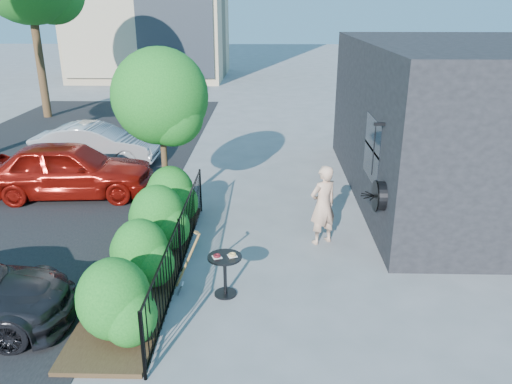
{
  "coord_description": "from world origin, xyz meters",
  "views": [
    {
      "loc": [
        0.16,
        -8.48,
        4.84
      ],
      "look_at": [
        -0.08,
        1.19,
        1.2
      ],
      "focal_mm": 35.0,
      "sensor_mm": 36.0,
      "label": 1
    }
  ],
  "objects_px": {
    "car_silver": "(96,144)",
    "patio_tree": "(163,103)",
    "cafe_table": "(225,268)",
    "car_red": "(69,169)",
    "woman": "(323,205)",
    "shovel": "(186,266)"
  },
  "relations": [
    {
      "from": "patio_tree",
      "to": "cafe_table",
      "type": "height_order",
      "value": "patio_tree"
    },
    {
      "from": "shovel",
      "to": "car_red",
      "type": "relative_size",
      "value": 0.29
    },
    {
      "from": "cafe_table",
      "to": "car_red",
      "type": "height_order",
      "value": "car_red"
    },
    {
      "from": "patio_tree",
      "to": "woman",
      "type": "height_order",
      "value": "patio_tree"
    },
    {
      "from": "patio_tree",
      "to": "shovel",
      "type": "distance_m",
      "value": 4.3
    },
    {
      "from": "car_red",
      "to": "woman",
      "type": "bearing_deg",
      "value": -116.61
    },
    {
      "from": "patio_tree",
      "to": "shovel",
      "type": "xyz_separation_m",
      "value": [
        0.98,
        -3.56,
        -2.21
      ]
    },
    {
      "from": "shovel",
      "to": "car_red",
      "type": "height_order",
      "value": "car_red"
    },
    {
      "from": "shovel",
      "to": "car_silver",
      "type": "xyz_separation_m",
      "value": [
        -4.13,
        7.72,
        0.09
      ]
    },
    {
      "from": "woman",
      "to": "shovel",
      "type": "relative_size",
      "value": 1.39
    },
    {
      "from": "patio_tree",
      "to": "car_red",
      "type": "height_order",
      "value": "patio_tree"
    },
    {
      "from": "shovel",
      "to": "car_silver",
      "type": "distance_m",
      "value": 8.75
    },
    {
      "from": "woman",
      "to": "patio_tree",
      "type": "bearing_deg",
      "value": -52.33
    },
    {
      "from": "car_silver",
      "to": "patio_tree",
      "type": "bearing_deg",
      "value": -142.36
    },
    {
      "from": "cafe_table",
      "to": "shovel",
      "type": "bearing_deg",
      "value": 178.63
    },
    {
      "from": "patio_tree",
      "to": "car_red",
      "type": "bearing_deg",
      "value": 156.72
    },
    {
      "from": "cafe_table",
      "to": "shovel",
      "type": "height_order",
      "value": "shovel"
    },
    {
      "from": "patio_tree",
      "to": "woman",
      "type": "distance_m",
      "value": 4.29
    },
    {
      "from": "cafe_table",
      "to": "woman",
      "type": "xyz_separation_m",
      "value": [
        1.91,
        2.14,
        0.35
      ]
    },
    {
      "from": "patio_tree",
      "to": "car_red",
      "type": "distance_m",
      "value": 3.74
    },
    {
      "from": "cafe_table",
      "to": "car_red",
      "type": "distance_m",
      "value": 6.63
    },
    {
      "from": "woman",
      "to": "car_red",
      "type": "xyz_separation_m",
      "value": [
        -6.46,
        2.68,
        -0.13
      ]
    }
  ]
}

